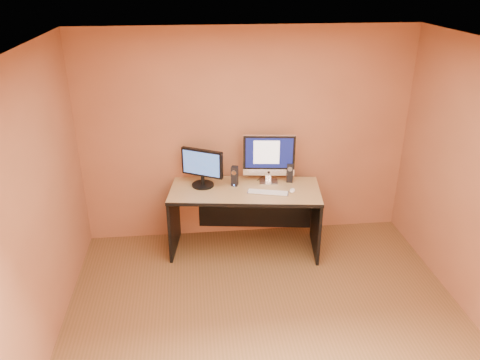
{
  "coord_description": "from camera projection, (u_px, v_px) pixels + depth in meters",
  "views": [
    {
      "loc": [
        -0.66,
        -3.32,
        3.17
      ],
      "look_at": [
        -0.14,
        1.46,
        0.97
      ],
      "focal_mm": 35.0,
      "sensor_mm": 36.0,
      "label": 1
    }
  ],
  "objects": [
    {
      "name": "floor",
      "position": [
        272.0,
        338.0,
        4.38
      ],
      "size": [
        4.0,
        4.0,
        0.0
      ],
      "primitive_type": "plane",
      "color": "brown",
      "rests_on": "ground"
    },
    {
      "name": "walls",
      "position": [
        276.0,
        217.0,
        3.84
      ],
      "size": [
        4.0,
        4.0,
        2.6
      ],
      "primitive_type": null,
      "color": "#A36241",
      "rests_on": "ground"
    },
    {
      "name": "ceiling",
      "position": [
        282.0,
        55.0,
        3.3
      ],
      "size": [
        4.0,
        4.0,
        0.0
      ],
      "primitive_type": "plane",
      "color": "white",
      "rests_on": "walls"
    },
    {
      "name": "desk",
      "position": [
        245.0,
        220.0,
        5.62
      ],
      "size": [
        1.83,
        1.0,
        0.81
      ],
      "primitive_type": null,
      "rotation": [
        0.0,
        0.0,
        -0.14
      ],
      "color": "#A68953",
      "rests_on": "ground"
    },
    {
      "name": "imac",
      "position": [
        269.0,
        159.0,
        5.52
      ],
      "size": [
        0.64,
        0.3,
        0.6
      ],
      "primitive_type": null,
      "rotation": [
        0.0,
        0.0,
        -0.12
      ],
      "color": "silver",
      "rests_on": "desk"
    },
    {
      "name": "second_monitor",
      "position": [
        202.0,
        168.0,
        5.45
      ],
      "size": [
        0.58,
        0.48,
        0.46
      ],
      "primitive_type": null,
      "rotation": [
        0.0,
        0.0,
        -0.5
      ],
      "color": "black",
      "rests_on": "desk"
    },
    {
      "name": "speaker_left",
      "position": [
        235.0,
        176.0,
        5.51
      ],
      "size": [
        0.1,
        0.1,
        0.24
      ],
      "primitive_type": null,
      "rotation": [
        0.0,
        0.0,
        -0.34
      ],
      "color": "black",
      "rests_on": "desk"
    },
    {
      "name": "speaker_right",
      "position": [
        290.0,
        172.0,
        5.6
      ],
      "size": [
        0.09,
        0.1,
        0.24
      ],
      "primitive_type": null,
      "rotation": [
        0.0,
        0.0,
        -0.27
      ],
      "color": "black",
      "rests_on": "desk"
    },
    {
      "name": "keyboard",
      "position": [
        268.0,
        192.0,
        5.36
      ],
      "size": [
        0.49,
        0.24,
        0.02
      ],
      "primitive_type": "cube",
      "rotation": [
        0.0,
        0.0,
        -0.27
      ],
      "color": "silver",
      "rests_on": "desk"
    },
    {
      "name": "mouse",
      "position": [
        292.0,
        190.0,
        5.38
      ],
      "size": [
        0.1,
        0.13,
        0.04
      ],
      "primitive_type": "ellipsoid",
      "rotation": [
        0.0,
        0.0,
        -0.34
      ],
      "color": "white",
      "rests_on": "desk"
    },
    {
      "name": "cable_a",
      "position": [
        270.0,
        178.0,
        5.75
      ],
      "size": [
        0.06,
        0.24,
        0.01
      ],
      "primitive_type": "cylinder",
      "rotation": [
        1.57,
        0.0,
        0.22
      ],
      "color": "black",
      "rests_on": "desk"
    },
    {
      "name": "cable_b",
      "position": [
        261.0,
        178.0,
        5.75
      ],
      "size": [
        0.12,
        0.16,
        0.01
      ],
      "primitive_type": "cylinder",
      "rotation": [
        1.57,
        0.0,
        -0.63
      ],
      "color": "black",
      "rests_on": "desk"
    }
  ]
}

